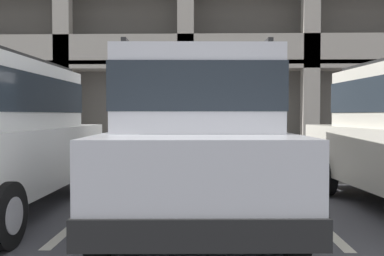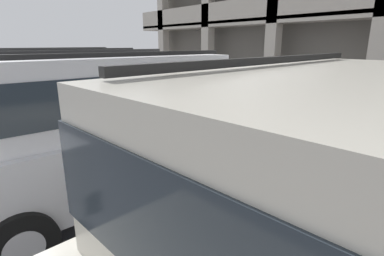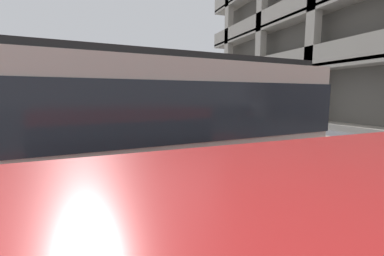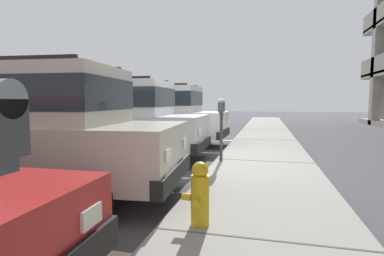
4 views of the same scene
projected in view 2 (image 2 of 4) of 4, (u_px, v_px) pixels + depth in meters
name	position (u px, v px, depth m)	size (l,w,h in m)	color
ground_plane	(236.00, 157.00, 5.93)	(80.00, 80.00, 0.10)	#4C4C51
sidewalk	(276.00, 139.00, 6.69)	(40.00, 2.20, 0.12)	#9E9B93
parking_stall_lines	(245.00, 209.00, 3.97)	(11.86, 4.80, 0.01)	silver
silver_suv	(113.00, 121.00, 4.12)	(2.13, 4.84, 2.03)	silver
red_sedan	(64.00, 95.00, 6.26)	(2.06, 4.80, 2.03)	silver
dark_hatchback	(353.00, 209.00, 1.95)	(2.31, 4.93, 2.03)	beige
parking_meter_near	(259.00, 96.00, 5.65)	(0.35, 0.12, 1.41)	#47474C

